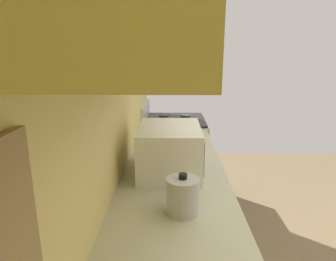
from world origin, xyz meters
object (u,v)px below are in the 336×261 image
at_px(bowl, 178,137).
at_px(kettle, 183,195).
at_px(oven_range, 174,159).
at_px(microwave, 170,149).

height_order(bowl, kettle, kettle).
height_order(oven_range, microwave, microwave).
relative_size(microwave, bowl, 3.45).
bearing_deg(microwave, bowl, -5.35).
distance_m(microwave, kettle, 0.49).
bearing_deg(microwave, oven_range, -1.74).
distance_m(oven_range, microwave, 1.50).
bearing_deg(kettle, bowl, 0.00).
xyz_separation_m(bowl, kettle, (-1.13, -0.00, 0.06)).
height_order(microwave, kettle, microwave).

